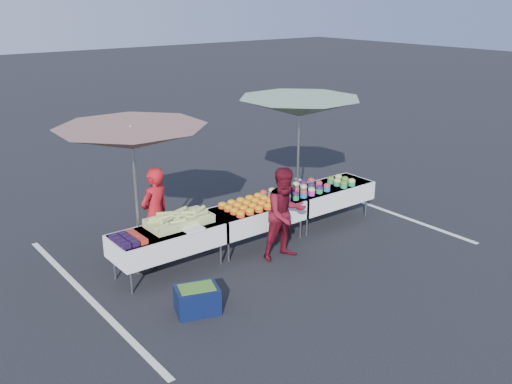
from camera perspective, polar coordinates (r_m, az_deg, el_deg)
ground at (r=10.46m, az=0.00°, el=-5.18°), size 80.00×80.00×0.00m
stripe_left at (r=9.06m, az=-16.44°, el=-10.06°), size 0.10×5.00×0.00m
stripe_right at (r=12.54m, az=11.62°, el=-1.39°), size 0.10×5.00×0.00m
table_left at (r=9.32m, az=-8.79°, el=-4.64°), size 1.86×0.81×0.75m
table_center at (r=10.24m, az=0.00°, el=-2.21°), size 1.86×0.81×0.75m
table_right at (r=11.36m, az=7.18°, el=-0.17°), size 1.86×0.81×0.75m
berry_punnets at (r=8.90m, az=-12.65°, el=-4.61°), size 0.40×0.54×0.08m
corn_pile at (r=9.37m, az=-7.65°, el=-2.74°), size 1.16×0.57×0.26m
plastic_bags at (r=9.15m, az=-6.29°, el=-3.70°), size 0.30×0.25×0.05m
carrot_bowls at (r=10.07m, az=-0.64°, el=-1.26°), size 0.95×0.69×0.11m
potato_cups at (r=10.73m, az=4.01°, el=0.16°), size 1.34×0.58×0.16m
bean_baskets at (r=11.40m, az=8.51°, el=1.10°), size 0.36×0.50×0.15m
vendor at (r=9.72m, az=-10.04°, el=-2.21°), size 0.69×0.56×1.63m
customer at (r=9.64m, az=2.96°, el=-2.19°), size 0.85×0.70×1.61m
umbrella_left at (r=9.02m, az=-12.31°, el=5.21°), size 3.06×3.06×2.43m
umbrella_right at (r=11.18m, az=4.36°, el=8.36°), size 3.13×3.13×2.46m
storage_bin at (r=8.29m, az=-5.90°, el=-10.61°), size 0.71×0.61×0.40m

